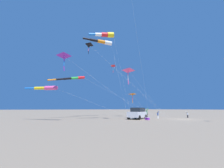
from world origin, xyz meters
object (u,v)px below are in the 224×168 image
at_px(kite_delta_black_fish_shape, 113,66).
at_px(kite_windsock_teal_far_right, 72,78).
at_px(kite_delta_orange_high_right, 132,94).
at_px(kite_delta_long_streamer_right, 128,71).
at_px(person_child_grey_jacket, 187,114).
at_px(kite_windsock_green_low_center, 45,88).
at_px(parked_car, 137,113).
at_px(kite_delta_red_high_left, 89,45).
at_px(cooler_box, 147,119).
at_px(kite_delta_checkered_midright, 64,56).
at_px(person_child_green_jacket, 158,114).
at_px(kite_windsock_striped_overhead, 102,42).
at_px(kite_windsock_white_trailing, 105,35).
at_px(person_bystander_far, 147,113).

xyz_separation_m(kite_delta_black_fish_shape, kite_windsock_teal_far_right, (3.22, -11.12, -4.96)).
relative_size(kite_delta_orange_high_right, kite_delta_long_streamer_right, 0.43).
xyz_separation_m(person_child_grey_jacket, kite_windsock_green_low_center, (-7.06, -23.95, 4.05)).
xyz_separation_m(parked_car, kite_windsock_teal_far_right, (-8.17, -8.82, 6.44)).
distance_m(person_child_grey_jacket, kite_delta_red_high_left, 23.56).
distance_m(kite_delta_orange_high_right, kite_windsock_green_low_center, 14.37).
xyz_separation_m(cooler_box, kite_windsock_green_low_center, (-7.00, -13.64, 4.49)).
relative_size(cooler_box, person_child_grey_jacket, 0.52).
xyz_separation_m(person_child_grey_jacket, kite_delta_long_streamer_right, (-8.06, -7.52, 9.23)).
distance_m(kite_delta_checkered_midright, kite_windsock_green_low_center, 5.81).
relative_size(person_child_green_jacket, person_child_grey_jacket, 1.02).
relative_size(kite_delta_orange_high_right, kite_delta_black_fish_shape, 0.35).
xyz_separation_m(person_child_green_jacket, kite_windsock_teal_far_right, (-8.95, -12.83, 6.72)).
height_order(kite_windsock_teal_far_right, kite_windsock_green_low_center, kite_windsock_teal_far_right).
distance_m(cooler_box, kite_delta_long_streamer_right, 12.86).
height_order(kite_delta_black_fish_shape, kite_windsock_striped_overhead, kite_windsock_striped_overhead).
distance_m(person_child_green_jacket, kite_windsock_green_low_center, 19.08).
relative_size(kite_windsock_striped_overhead, kite_windsock_white_trailing, 1.20).
relative_size(person_child_green_jacket, kite_windsock_green_low_center, 0.08).
relative_size(person_bystander_far, kite_windsock_striped_overhead, 0.11).
height_order(kite_windsock_teal_far_right, kite_delta_checkered_midright, kite_delta_checkered_midright).
height_order(person_child_grey_jacket, kite_windsock_white_trailing, kite_windsock_white_trailing).
height_order(cooler_box, kite_windsock_teal_far_right, kite_windsock_teal_far_right).
bearing_deg(kite_delta_red_high_left, kite_delta_orange_high_right, 42.11).
relative_size(person_bystander_far, kite_delta_checkered_midright, 0.12).
bearing_deg(person_child_grey_jacket, kite_delta_black_fish_shape, -150.64).
bearing_deg(person_child_green_jacket, kite_delta_red_high_left, -131.60).
distance_m(person_child_green_jacket, kite_delta_orange_high_right, 5.68).
bearing_deg(kite_windsock_green_low_center, kite_windsock_striped_overhead, 108.03).
xyz_separation_m(person_child_grey_jacket, kite_windsock_white_trailing, (-2.81, -16.21, 12.81)).
bearing_deg(kite_windsock_teal_far_right, kite_windsock_white_trailing, 19.09).
relative_size(cooler_box, kite_windsock_teal_far_right, 0.04).
bearing_deg(person_bystander_far, kite_windsock_white_trailing, -85.42).
bearing_deg(cooler_box, kite_delta_checkered_midright, -105.43).
height_order(kite_delta_red_high_left, kite_delta_long_streamer_right, kite_delta_red_high_left).
height_order(cooler_box, kite_windsock_white_trailing, kite_windsock_white_trailing).
relative_size(person_child_green_jacket, kite_delta_orange_high_right, 0.28).
height_order(person_child_green_jacket, kite_windsock_white_trailing, kite_windsock_white_trailing).
bearing_deg(parked_car, cooler_box, -4.70).
bearing_deg(kite_windsock_teal_far_right, person_child_grey_jacket, 60.62).
xyz_separation_m(cooler_box, kite_windsock_striped_overhead, (-10.64, -2.45, 16.19)).
distance_m(cooler_box, kite_windsock_teal_far_right, 15.43).
xyz_separation_m(parked_car, kite_delta_orange_high_right, (-1.36, 0.15, 3.28)).
bearing_deg(person_child_green_jacket, kite_delta_checkered_midright, -95.85).
height_order(person_child_grey_jacket, kite_delta_red_high_left, kite_delta_red_high_left).
relative_size(kite_delta_red_high_left, kite_windsock_green_low_center, 0.95).
height_order(parked_car, kite_windsock_green_low_center, kite_windsock_green_low_center).
bearing_deg(kite_delta_black_fish_shape, kite_windsock_green_low_center, -67.11).
bearing_deg(parked_car, kite_delta_black_fish_shape, 168.57).
bearing_deg(kite_delta_long_streamer_right, person_child_green_jacket, 12.67).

